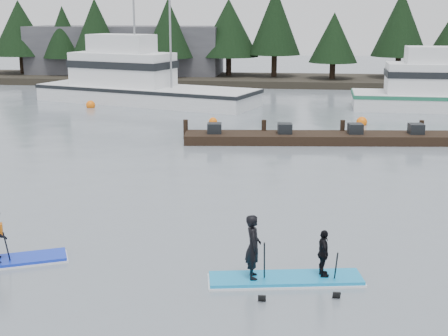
# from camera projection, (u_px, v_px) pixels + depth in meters

# --- Properties ---
(ground) EXTENTS (160.00, 160.00, 0.00)m
(ground) POSITION_uv_depth(u_px,v_px,m) (196.00, 266.00, 16.04)
(ground) COLOR slate
(ground) RESTS_ON ground
(far_shore) EXTENTS (70.00, 8.00, 0.60)m
(far_shore) POSITION_uv_depth(u_px,v_px,m) (272.00, 80.00, 56.40)
(far_shore) COLOR #2D281E
(far_shore) RESTS_ON ground
(treeline) EXTENTS (60.00, 4.00, 8.00)m
(treeline) POSITION_uv_depth(u_px,v_px,m) (271.00, 84.00, 56.47)
(treeline) COLOR black
(treeline) RESTS_ON ground
(waterfront_building) EXTENTS (18.00, 6.00, 5.00)m
(waterfront_building) POSITION_uv_depth(u_px,v_px,m) (126.00, 53.00, 59.41)
(waterfront_building) COLOR #4C4C51
(waterfront_building) RESTS_ON ground
(fishing_boat_large) EXTENTS (16.66, 9.30, 9.25)m
(fishing_boat_large) POSITION_uv_depth(u_px,v_px,m) (140.00, 93.00, 44.62)
(fishing_boat_large) COLOR silver
(fishing_boat_large) RESTS_ON ground
(floating_dock) EXTENTS (14.04, 3.29, 0.46)m
(floating_dock) POSITION_uv_depth(u_px,v_px,m) (325.00, 138.00, 31.04)
(floating_dock) COLOR black
(floating_dock) RESTS_ON ground
(buoy_d) EXTENTS (0.62, 0.62, 0.62)m
(buoy_d) POSITION_uv_depth(u_px,v_px,m) (362.00, 125.00, 35.90)
(buoy_d) COLOR orange
(buoy_d) RESTS_ON ground
(buoy_b) EXTENTS (0.49, 0.49, 0.49)m
(buoy_b) POSITION_uv_depth(u_px,v_px,m) (213.00, 124.00, 36.29)
(buoy_b) COLOR orange
(buoy_b) RESTS_ON ground
(buoy_a) EXTENTS (0.62, 0.62, 0.62)m
(buoy_a) POSITION_uv_depth(u_px,v_px,m) (91.00, 108.00, 42.39)
(buoy_a) COLOR orange
(buoy_a) RESTS_ON ground
(paddleboard_duo) EXTENTS (3.79, 1.53, 2.19)m
(paddleboard_duo) POSITION_uv_depth(u_px,v_px,m) (283.00, 262.00, 14.98)
(paddleboard_duo) COLOR #158DCD
(paddleboard_duo) RESTS_ON ground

